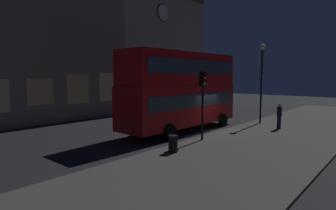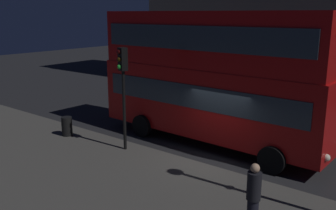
{
  "view_description": "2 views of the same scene",
  "coord_description": "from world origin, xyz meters",
  "px_view_note": "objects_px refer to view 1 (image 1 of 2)",
  "views": [
    {
      "loc": [
        -17.09,
        -10.47,
        3.83
      ],
      "look_at": [
        -3.21,
        0.99,
        1.99
      ],
      "focal_mm": 30.93,
      "sensor_mm": 36.0,
      "label": 1
    },
    {
      "loc": [
        6.66,
        -11.31,
        5.28
      ],
      "look_at": [
        -3.02,
        0.97,
        1.42
      ],
      "focal_mm": 39.98,
      "sensor_mm": 36.0,
      "label": 2
    }
  ],
  "objects_px": {
    "traffic_light_near_kerb": "(203,91)",
    "street_lamp": "(262,68)",
    "double_decker_bus": "(181,88)",
    "traffic_light_far_side": "(217,85)",
    "pedestrian": "(279,116)",
    "litter_bin": "(173,144)"
  },
  "relations": [
    {
      "from": "traffic_light_near_kerb",
      "to": "litter_bin",
      "type": "distance_m",
      "value": 3.99
    },
    {
      "from": "traffic_light_near_kerb",
      "to": "street_lamp",
      "type": "relative_size",
      "value": 0.64
    },
    {
      "from": "traffic_light_near_kerb",
      "to": "pedestrian",
      "type": "distance_m",
      "value": 7.06
    },
    {
      "from": "traffic_light_near_kerb",
      "to": "street_lamp",
      "type": "height_order",
      "value": "street_lamp"
    },
    {
      "from": "double_decker_bus",
      "to": "traffic_light_near_kerb",
      "type": "relative_size",
      "value": 2.55
    },
    {
      "from": "double_decker_bus",
      "to": "pedestrian",
      "type": "relative_size",
      "value": 5.64
    },
    {
      "from": "street_lamp",
      "to": "pedestrian",
      "type": "height_order",
      "value": "street_lamp"
    },
    {
      "from": "traffic_light_far_side",
      "to": "traffic_light_near_kerb",
      "type": "bearing_deg",
      "value": 21.89
    },
    {
      "from": "double_decker_bus",
      "to": "traffic_light_near_kerb",
      "type": "xyz_separation_m",
      "value": [
        -2.02,
        -3.06,
        -0.03
      ]
    },
    {
      "from": "traffic_light_far_side",
      "to": "litter_bin",
      "type": "xyz_separation_m",
      "value": [
        -14.71,
        -6.08,
        -2.32
      ]
    },
    {
      "from": "double_decker_bus",
      "to": "street_lamp",
      "type": "height_order",
      "value": "street_lamp"
    },
    {
      "from": "street_lamp",
      "to": "litter_bin",
      "type": "xyz_separation_m",
      "value": [
        -11.13,
        -0.13,
        -3.88
      ]
    },
    {
      "from": "street_lamp",
      "to": "litter_bin",
      "type": "height_order",
      "value": "street_lamp"
    },
    {
      "from": "litter_bin",
      "to": "pedestrian",
      "type": "bearing_deg",
      "value": -10.85
    },
    {
      "from": "double_decker_bus",
      "to": "traffic_light_far_side",
      "type": "height_order",
      "value": "double_decker_bus"
    },
    {
      "from": "street_lamp",
      "to": "pedestrian",
      "type": "distance_m",
      "value": 4.2
    },
    {
      "from": "pedestrian",
      "to": "traffic_light_near_kerb",
      "type": "bearing_deg",
      "value": 114.71
    },
    {
      "from": "street_lamp",
      "to": "pedestrian",
      "type": "xyz_separation_m",
      "value": [
        -1.54,
        -1.97,
        -3.37
      ]
    },
    {
      "from": "double_decker_bus",
      "to": "traffic_light_far_side",
      "type": "relative_size",
      "value": 2.53
    },
    {
      "from": "pedestrian",
      "to": "litter_bin",
      "type": "height_order",
      "value": "pedestrian"
    },
    {
      "from": "traffic_light_far_side",
      "to": "pedestrian",
      "type": "bearing_deg",
      "value": 52.58
    },
    {
      "from": "double_decker_bus",
      "to": "traffic_light_near_kerb",
      "type": "bearing_deg",
      "value": -121.5
    }
  ]
}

